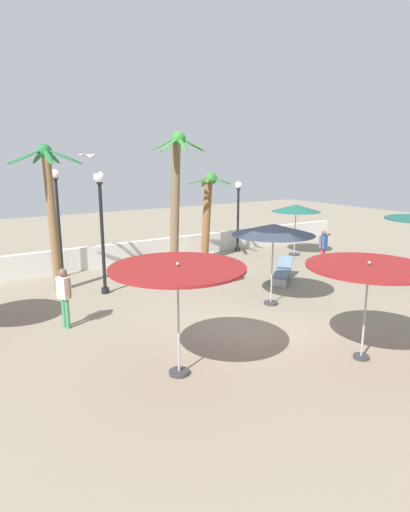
{
  "coord_description": "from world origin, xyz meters",
  "views": [
    {
      "loc": [
        -7.91,
        -9.13,
        4.73
      ],
      "look_at": [
        0.0,
        3.11,
        1.4
      ],
      "focal_mm": 30.19,
      "sensor_mm": 36.0,
      "label": 1
    }
  ],
  "objects_px": {
    "palm_tree_2": "(208,205)",
    "guest_0": "(64,292)",
    "palm_tree_0": "(176,188)",
    "palm_tree_1": "(50,200)",
    "patio_umbrella_1": "(296,209)",
    "lamp_post_3": "(238,210)",
    "guest_1": "(323,245)",
    "planter": "(229,270)",
    "lamp_post_1": "(58,212)",
    "seagull_0": "(87,156)",
    "lamp_post_0": "(101,218)",
    "patio_umbrella_2": "(369,269)",
    "lounge_chair_1": "(282,271)",
    "patio_umbrella_0": "(273,230)",
    "patio_umbrella_4": "(178,272)"
  },
  "relations": [
    {
      "from": "lamp_post_3",
      "to": "guest_0",
      "type": "height_order",
      "value": "lamp_post_3"
    },
    {
      "from": "patio_umbrella_4",
      "to": "guest_0",
      "type": "height_order",
      "value": "patio_umbrella_4"
    },
    {
      "from": "patio_umbrella_2",
      "to": "palm_tree_0",
      "type": "relative_size",
      "value": 0.5
    },
    {
      "from": "patio_umbrella_2",
      "to": "palm_tree_1",
      "type": "distance_m",
      "value": 10.69
    },
    {
      "from": "palm_tree_0",
      "to": "lounge_chair_1",
      "type": "bearing_deg",
      "value": -52.65
    },
    {
      "from": "patio_umbrella_0",
      "to": "planter",
      "type": "relative_size",
      "value": 3.22
    },
    {
      "from": "palm_tree_1",
      "to": "guest_0",
      "type": "bearing_deg",
      "value": -100.43
    },
    {
      "from": "palm_tree_1",
      "to": "palm_tree_2",
      "type": "bearing_deg",
      "value": 11.64
    },
    {
      "from": "patio_umbrella_2",
      "to": "guest_0",
      "type": "bearing_deg",
      "value": 133.03
    },
    {
      "from": "palm_tree_1",
      "to": "lamp_post_1",
      "type": "distance_m",
      "value": 2.12
    },
    {
      "from": "guest_1",
      "to": "planter",
      "type": "xyz_separation_m",
      "value": [
        -4.82,
        0.47,
        -0.59
      ]
    },
    {
      "from": "patio_umbrella_1",
      "to": "guest_0",
      "type": "xyz_separation_m",
      "value": [
        -12.16,
        -3.36,
        -1.25
      ]
    },
    {
      "from": "planter",
      "to": "guest_0",
      "type": "bearing_deg",
      "value": -167.36
    },
    {
      "from": "guest_1",
      "to": "palm_tree_0",
      "type": "bearing_deg",
      "value": 155.14
    },
    {
      "from": "lamp_post_3",
      "to": "guest_1",
      "type": "distance_m",
      "value": 4.87
    },
    {
      "from": "palm_tree_0",
      "to": "lamp_post_3",
      "type": "bearing_deg",
      "value": 21.35
    },
    {
      "from": "guest_1",
      "to": "palm_tree_2",
      "type": "bearing_deg",
      "value": 128.73
    },
    {
      "from": "lamp_post_0",
      "to": "lamp_post_3",
      "type": "xyz_separation_m",
      "value": [
        8.26,
        3.09,
        -0.55
      ]
    },
    {
      "from": "palm_tree_0",
      "to": "seagull_0",
      "type": "bearing_deg",
      "value": -162.92
    },
    {
      "from": "patio_umbrella_1",
      "to": "palm_tree_1",
      "type": "height_order",
      "value": "palm_tree_1"
    },
    {
      "from": "planter",
      "to": "palm_tree_2",
      "type": "bearing_deg",
      "value": 68.78
    },
    {
      "from": "lamp_post_0",
      "to": "palm_tree_0",
      "type": "bearing_deg",
      "value": 19.44
    },
    {
      "from": "guest_0",
      "to": "lamp_post_3",
      "type": "bearing_deg",
      "value": 28.42
    },
    {
      "from": "patio_umbrella_2",
      "to": "palm_tree_1",
      "type": "relative_size",
      "value": 0.55
    },
    {
      "from": "lamp_post_0",
      "to": "planter",
      "type": "distance_m",
      "value": 5.39
    },
    {
      "from": "patio_umbrella_0",
      "to": "seagull_0",
      "type": "bearing_deg",
      "value": 137.29
    },
    {
      "from": "palm_tree_2",
      "to": "guest_0",
      "type": "xyz_separation_m",
      "value": [
        -8.28,
        -5.26,
        -1.49
      ]
    },
    {
      "from": "patio_umbrella_2",
      "to": "planter",
      "type": "xyz_separation_m",
      "value": [
        1.39,
        7.35,
        -1.84
      ]
    },
    {
      "from": "planter",
      "to": "palm_tree_1",
      "type": "bearing_deg",
      "value": 160.59
    },
    {
      "from": "patio_umbrella_1",
      "to": "lamp_post_0",
      "type": "bearing_deg",
      "value": -175.14
    },
    {
      "from": "palm_tree_0",
      "to": "lamp_post_3",
      "type": "height_order",
      "value": "palm_tree_0"
    },
    {
      "from": "patio_umbrella_2",
      "to": "guest_0",
      "type": "height_order",
      "value": "patio_umbrella_2"
    },
    {
      "from": "palm_tree_0",
      "to": "palm_tree_1",
      "type": "distance_m",
      "value": 5.07
    },
    {
      "from": "guest_0",
      "to": "lamp_post_1",
      "type": "bearing_deg",
      "value": 76.09
    },
    {
      "from": "palm_tree_0",
      "to": "guest_0",
      "type": "distance_m",
      "value": 7.31
    },
    {
      "from": "lamp_post_1",
      "to": "seagull_0",
      "type": "relative_size",
      "value": 5.05
    },
    {
      "from": "palm_tree_2",
      "to": "seagull_0",
      "type": "height_order",
      "value": "seagull_0"
    },
    {
      "from": "palm_tree_1",
      "to": "lounge_chair_1",
      "type": "height_order",
      "value": "palm_tree_1"
    },
    {
      "from": "lamp_post_1",
      "to": "planter",
      "type": "distance_m",
      "value": 7.16
    },
    {
      "from": "palm_tree_1",
      "to": "lamp_post_3",
      "type": "height_order",
      "value": "palm_tree_1"
    },
    {
      "from": "palm_tree_1",
      "to": "guest_1",
      "type": "xyz_separation_m",
      "value": [
        10.97,
        -2.64,
        -2.31
      ]
    },
    {
      "from": "patio_umbrella_2",
      "to": "planter",
      "type": "relative_size",
      "value": 3.38
    },
    {
      "from": "patio_umbrella_4",
      "to": "palm_tree_2",
      "type": "bearing_deg",
      "value": 53.56
    },
    {
      "from": "palm_tree_0",
      "to": "lamp_post_1",
      "type": "xyz_separation_m",
      "value": [
        -4.36,
        1.79,
        -0.87
      ]
    },
    {
      "from": "patio_umbrella_4",
      "to": "palm_tree_0",
      "type": "distance_m",
      "value": 9.1
    },
    {
      "from": "lounge_chair_1",
      "to": "guest_1",
      "type": "xyz_separation_m",
      "value": [
        3.18,
        0.84,
        0.58
      ]
    },
    {
      "from": "lamp_post_3",
      "to": "lounge_chair_1",
      "type": "bearing_deg",
      "value": -109.03
    },
    {
      "from": "patio_umbrella_1",
      "to": "lamp_post_3",
      "type": "xyz_separation_m",
      "value": [
        -1.85,
        2.23,
        -0.14
      ]
    },
    {
      "from": "patio_umbrella_2",
      "to": "guest_1",
      "type": "distance_m",
      "value": 9.35
    },
    {
      "from": "patio_umbrella_2",
      "to": "guest_1",
      "type": "height_order",
      "value": "patio_umbrella_2"
    }
  ]
}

